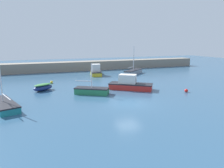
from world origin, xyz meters
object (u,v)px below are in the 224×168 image
mooring_buoy_white (128,76)px  mooring_buoy_red (186,91)px  sailboat_tall_mast (133,72)px  mooring_buoy_yellow (52,82)px  cabin_cruiser_white (96,71)px  sailboat_twin_hulled (92,91)px  rowboat_with_red_cover (43,87)px  sailboat_short_mast (3,105)px  motorboat_grey_hull (130,84)px

mooring_buoy_white → mooring_buoy_red: 12.91m
sailboat_tall_mast → mooring_buoy_yellow: 16.58m
cabin_cruiser_white → mooring_buoy_white: 6.57m
sailboat_twin_hulled → cabin_cruiser_white: 15.06m
mooring_buoy_yellow → sailboat_tall_mast: bearing=15.0°
rowboat_with_red_cover → sailboat_twin_hulled: size_ratio=0.70×
sailboat_twin_hulled → cabin_cruiser_white: size_ratio=0.82×
sailboat_tall_mast → sailboat_twin_hulled: bearing=-171.6°
mooring_buoy_red → mooring_buoy_yellow: bearing=141.4°
sailboat_short_mast → sailboat_twin_hulled: sailboat_short_mast is taller
rowboat_with_red_cover → mooring_buoy_red: 18.37m
motorboat_grey_hull → cabin_cruiser_white: 13.51m
sailboat_short_mast → sailboat_twin_hulled: 9.82m
motorboat_grey_hull → sailboat_twin_hulled: size_ratio=1.35×
rowboat_with_red_cover → mooring_buoy_red: (16.76, -7.51, -0.24)m
motorboat_grey_hull → mooring_buoy_red: motorboat_grey_hull is taller
mooring_buoy_red → motorboat_grey_hull: bearing=145.0°
sailboat_short_mast → mooring_buoy_white: 22.16m
rowboat_with_red_cover → cabin_cruiser_white: bearing=11.3°
sailboat_short_mast → mooring_buoy_yellow: sailboat_short_mast is taller
rowboat_with_red_cover → mooring_buoy_white: rowboat_with_red_cover is taller
cabin_cruiser_white → sailboat_twin_hulled: bearing=174.8°
rowboat_with_red_cover → mooring_buoy_white: size_ratio=5.95×
sailboat_short_mast → sailboat_tall_mast: 26.66m
sailboat_tall_mast → mooring_buoy_white: 4.73m
rowboat_with_red_cover → mooring_buoy_yellow: bearing=38.2°
mooring_buoy_white → mooring_buoy_yellow: bearing=-177.4°
sailboat_twin_hulled → mooring_buoy_white: bearing=77.5°
sailboat_tall_mast → mooring_buoy_white: bearing=-167.0°
rowboat_with_red_cover → motorboat_grey_hull: 11.37m
motorboat_grey_hull → cabin_cruiser_white: size_ratio=1.11×
sailboat_short_mast → rowboat_with_red_cover: sailboat_short_mast is taller
rowboat_with_red_cover → cabin_cruiser_white: size_ratio=0.58×
motorboat_grey_hull → sailboat_twin_hulled: bearing=-135.8°
cabin_cruiser_white → mooring_buoy_red: size_ratio=12.05×
sailboat_tall_mast → cabin_cruiser_white: sailboat_tall_mast is taller
mooring_buoy_yellow → mooring_buoy_red: size_ratio=0.92×
mooring_buoy_yellow → mooring_buoy_red: 19.46m
sailboat_short_mast → mooring_buoy_yellow: size_ratio=14.81×
sailboat_twin_hulled → mooring_buoy_yellow: (-3.86, 8.77, -0.22)m
rowboat_with_red_cover → mooring_buoy_red: bearing=-57.4°
rowboat_with_red_cover → sailboat_tall_mast: 19.70m
sailboat_twin_hulled → cabin_cruiser_white: bearing=103.2°
sailboat_tall_mast → mooring_buoy_white: size_ratio=10.51×
cabin_cruiser_white → mooring_buoy_yellow: bearing=135.8°
mooring_buoy_yellow → mooring_buoy_red: (15.21, -12.15, 0.02)m
sailboat_short_mast → sailboat_tall_mast: bearing=-72.1°
sailboat_twin_hulled → cabin_cruiser_white: sailboat_twin_hulled is taller
sailboat_short_mast → mooring_buoy_yellow: bearing=-44.4°
sailboat_short_mast → mooring_buoy_yellow: (5.63, 11.28, -0.17)m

